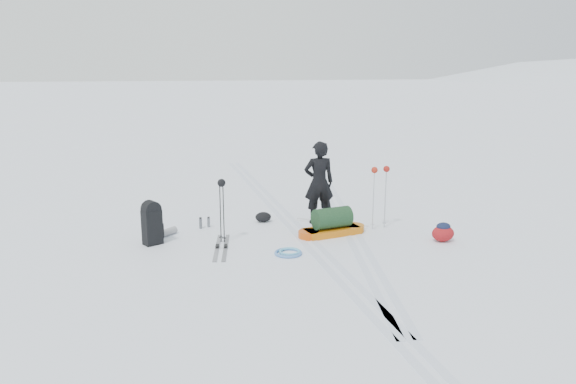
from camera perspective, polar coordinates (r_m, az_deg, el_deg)
name	(u,v)px	position (r m, az deg, el deg)	size (l,w,h in m)	color
ground	(302,235)	(12.20, 1.41, -4.34)	(200.00, 200.00, 0.00)	white
ski_tracks	(319,222)	(13.15, 3.22, -3.04)	(3.38, 17.97, 0.01)	silver
skier	(319,183)	(12.87, 3.16, 0.96)	(0.70, 0.46, 1.91)	black
pulk_sled	(332,224)	(12.17, 4.48, -3.30)	(1.63, 0.82, 0.60)	#C7660B
expedition_rucksack	(154,223)	(11.84, -13.47, -3.12)	(0.72, 0.96, 0.92)	black
ski_poles_black	(222,191)	(11.49, -6.76, 0.14)	(0.17, 0.17, 1.34)	black
ski_poles_silver	(380,177)	(12.53, 9.36, 1.55)	(0.45, 0.21, 1.42)	silver
touring_skis_grey	(221,247)	(11.43, -6.77, -5.59)	(0.46, 1.69, 0.06)	gray
touring_skis_white	(331,223)	(13.04, 4.39, -3.15)	(1.60, 1.17, 0.06)	silver
rope_coil	(289,252)	(11.00, 0.07, -6.15)	(0.67, 0.67, 0.07)	#5183C5
small_daypack	(443,232)	(12.14, 15.47, -3.96)	(0.59, 0.56, 0.40)	maroon
thermos_pair	(204,223)	(12.79, -8.48, -3.09)	(0.27, 0.16, 0.26)	#54565B
stuff_sack	(263,217)	(13.13, -2.54, -2.55)	(0.43, 0.36, 0.23)	black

